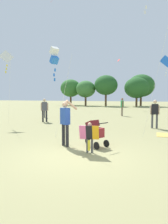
# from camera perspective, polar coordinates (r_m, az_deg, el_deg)

# --- Properties ---
(ground_plane) EXTENTS (120.00, 120.00, 0.00)m
(ground_plane) POSITION_cam_1_polar(r_m,az_deg,el_deg) (6.88, -1.99, -12.07)
(ground_plane) COLOR #938E5B
(treeline_distant) EXTENTS (31.70, 5.84, 6.05)m
(treeline_distant) POSITION_cam_1_polar(r_m,az_deg,el_deg) (37.29, 18.74, 6.88)
(treeline_distant) COLOR brown
(treeline_distant) RESTS_ON ground
(child_with_butterfly_kite) EXTENTS (0.67, 0.39, 1.06)m
(child_with_butterfly_kite) POSITION_cam_1_polar(r_m,az_deg,el_deg) (6.98, 1.58, -6.39)
(child_with_butterfly_kite) COLOR #4C4C51
(child_with_butterfly_kite) RESTS_ON ground
(person_adult_flyer) EXTENTS (0.70, 0.48, 1.82)m
(person_adult_flyer) POSITION_cam_1_polar(r_m,az_deg,el_deg) (7.91, -5.29, -2.09)
(person_adult_flyer) COLOR #232328
(person_adult_flyer) RESTS_ON ground
(stroller) EXTENTS (1.06, 0.89, 1.03)m
(stroller) POSITION_cam_1_polar(r_m,az_deg,el_deg) (7.91, 2.93, -5.33)
(stroller) COLOR black
(stroller) RESTS_ON ground
(kite_adult_black) EXTENTS (1.53, 1.46, 4.20)m
(kite_adult_black) POSITION_cam_1_polar(r_m,az_deg,el_deg) (9.66, -8.36, 15.39)
(kite_adult_black) COLOR white
(kite_adult_black) RESTS_ON ground
(kite_orange_delta) EXTENTS (2.32, 2.33, 5.04)m
(kite_orange_delta) POSITION_cam_1_polar(r_m,az_deg,el_deg) (14.91, -20.99, 13.76)
(kite_orange_delta) COLOR white
(kite_orange_delta) RESTS_ON ground
(kite_green_novelty) EXTENTS (2.52, 4.12, 5.18)m
(kite_green_novelty) POSITION_cam_1_polar(r_m,az_deg,el_deg) (17.60, 22.45, 12.58)
(kite_green_novelty) COLOR blue
(kite_green_novelty) RESTS_ON ground
(kite_blue_high) EXTENTS (1.50, 1.73, 6.72)m
(kite_blue_high) POSITION_cam_1_polar(r_m,az_deg,el_deg) (10.55, 17.40, 27.13)
(kite_blue_high) COLOR #F4A319
(kite_blue_high) RESTS_ON ground
(distant_kites_cluster) EXTENTS (22.95, 6.43, 10.83)m
(distant_kites_cluster) POSITION_cam_1_polar(r_m,az_deg,el_deg) (30.53, 16.41, 23.16)
(distant_kites_cluster) COLOR pink
(person_red_shirt) EXTENTS (0.29, 0.36, 1.28)m
(person_red_shirt) POSITION_cam_1_polar(r_m,az_deg,el_deg) (18.25, -11.08, 0.80)
(person_red_shirt) COLOR #4C4C51
(person_red_shirt) RESTS_ON ground
(person_couple_left) EXTENTS (0.54, 0.34, 1.74)m
(person_couple_left) POSITION_cam_1_polar(r_m,az_deg,el_deg) (15.30, -11.05, 1.06)
(person_couple_left) COLOR #232328
(person_couple_left) RESTS_ON ground
(person_kid_running) EXTENTS (0.55, 0.23, 1.71)m
(person_kid_running) POSITION_cam_1_polar(r_m,az_deg,el_deg) (12.83, 19.31, 0.10)
(person_kid_running) COLOR #4C4C51
(person_kid_running) RESTS_ON ground
(person_back_turned) EXTENTS (0.32, 0.53, 1.72)m
(person_back_turned) POSITION_cam_1_polar(r_m,az_deg,el_deg) (19.63, 10.69, 1.83)
(person_back_turned) COLOR #7F705B
(person_back_turned) RESTS_ON ground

